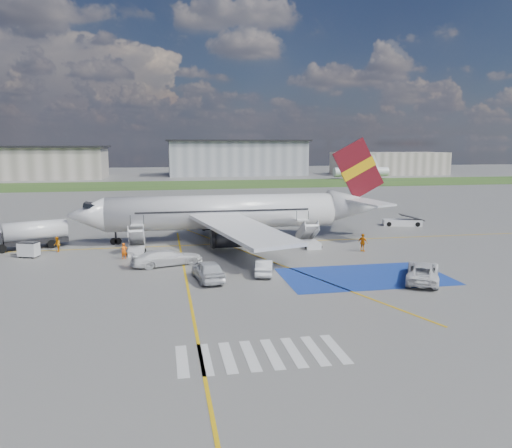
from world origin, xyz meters
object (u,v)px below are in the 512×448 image
object	(u,v)px
fuel_tanker	(25,238)
airliner	(235,212)
belt_loader	(402,223)
van_white_b	(167,255)
car_silver_b	(264,267)
gpu_cart	(29,250)
van_white_a	(423,268)
car_silver_a	(208,270)

from	to	relation	value
fuel_tanker	airliner	bearing A→B (deg)	-19.37
belt_loader	van_white_b	world-z (taller)	van_white_b
car_silver_b	gpu_cart	bearing A→B (deg)	-13.27
belt_loader	car_silver_b	world-z (taller)	belt_loader
van_white_b	airliner	bearing A→B (deg)	-51.55
van_white_a	car_silver_a	bearing A→B (deg)	19.44
fuel_tanker	belt_loader	bearing A→B (deg)	-12.75
airliner	fuel_tanker	xyz separation A→B (m)	(-22.85, -0.62, -2.15)
belt_loader	car_silver_b	xyz separation A→B (m)	(-23.99, -21.92, 0.27)
car_silver_b	van_white_b	distance (m)	9.57
car_silver_a	van_white_a	distance (m)	17.77
gpu_cart	car_silver_b	distance (m)	24.27
van_white_a	van_white_b	distance (m)	22.65
airliner	car_silver_a	size ratio (longest dim) A/B	7.30
fuel_tanker	belt_loader	size ratio (longest dim) A/B	1.55
gpu_cart	car_silver_a	bearing A→B (deg)	-15.39
fuel_tanker	van_white_b	size ratio (longest dim) A/B	1.78
car_silver_a	fuel_tanker	bearing A→B (deg)	-49.83
airliner	gpu_cart	xyz separation A→B (m)	(-21.48, -4.90, -2.69)
fuel_tanker	gpu_cart	size ratio (longest dim) A/B	4.14
car_silver_a	van_white_a	bearing A→B (deg)	161.41
belt_loader	van_white_b	xyz separation A→B (m)	(-32.19, -16.99, 0.57)
gpu_cart	car_silver_a	size ratio (longest dim) A/B	0.42
airliner	van_white_a	world-z (taller)	airliner
belt_loader	car_silver_a	xyz separation A→B (m)	(-28.92, -22.89, 0.45)
airliner	van_white_a	size ratio (longest dim) A/B	6.82
car_silver_a	van_white_a	xyz separation A→B (m)	(17.47, -3.22, 0.15)
fuel_tanker	gpu_cart	xyz separation A→B (m)	(1.37, -4.28, -0.54)
airliner	belt_loader	distance (m)	25.14
belt_loader	van_white_a	distance (m)	28.52
fuel_tanker	van_white_a	distance (m)	40.52
gpu_cart	car_silver_b	xyz separation A→B (m)	(21.69, -10.89, -0.02)
belt_loader	van_white_b	bearing A→B (deg)	-137.88
airliner	van_white_b	distance (m)	13.69
belt_loader	car_silver_a	world-z (taller)	car_silver_a
van_white_a	van_white_b	xyz separation A→B (m)	(-20.73, 9.13, -0.03)
gpu_cart	belt_loader	xyz separation A→B (m)	(45.68, 11.03, -0.29)
car_silver_a	gpu_cart	bearing A→B (deg)	-43.44
gpu_cart	belt_loader	bearing A→B (deg)	33.49
fuel_tanker	van_white_a	bearing A→B (deg)	-49.46
airliner	van_white_a	bearing A→B (deg)	-57.46
airliner	van_white_b	bearing A→B (deg)	-126.34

